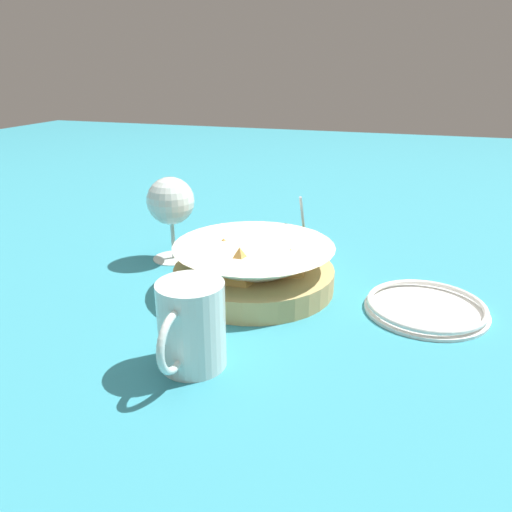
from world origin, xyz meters
TOP-DOWN VIEW (x-y plane):
  - ground_plane at (0.00, 0.00)m, footprint 4.00×4.00m
  - food_basket at (0.03, 0.00)m, footprint 0.26×0.26m
  - sauce_cup at (-0.15, 0.04)m, footprint 0.07×0.06m
  - wine_glass at (-0.05, -0.18)m, footprint 0.09×0.09m
  - beer_mug at (0.26, -0.00)m, footprint 0.12×0.08m
  - side_plate at (0.03, 0.27)m, footprint 0.18×0.18m

SIDE VIEW (x-z plane):
  - ground_plane at x=0.00m, z-range 0.00..0.00m
  - side_plate at x=0.03m, z-range 0.00..0.01m
  - sauce_cup at x=-0.15m, z-range -0.04..0.08m
  - food_basket at x=0.03m, z-range -0.01..0.08m
  - beer_mug at x=0.26m, z-range 0.00..0.10m
  - wine_glass at x=-0.05m, z-range 0.03..0.18m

